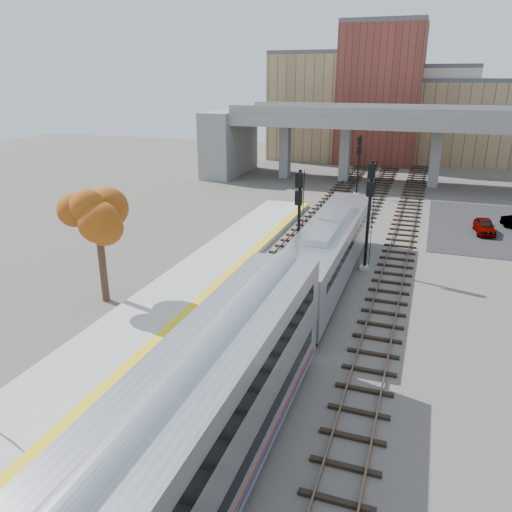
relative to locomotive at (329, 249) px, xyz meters
The scene contains 13 objects.
ground 10.87m from the locomotive, 95.40° to the right, with size 160.00×160.00×0.00m, color #47423D.
platform 13.58m from the locomotive, 127.95° to the right, with size 4.50×60.00×0.35m, color #9E9E99.
yellow_strip 12.49m from the locomotive, 120.97° to the right, with size 0.70×60.00×0.01m, color yellow.
tracks 2.92m from the locomotive, 91.99° to the left, with size 10.70×95.00×0.25m.
overpass 34.82m from the locomotive, 83.50° to the left, with size 54.00×12.00×9.50m.
buildings_far 56.27m from the locomotive, 89.73° to the left, with size 43.00×21.00×20.60m.
parking_lot 21.85m from the locomotive, 53.27° to the left, with size 14.00×18.00×0.04m, color black.
locomotive is the anchor object (origin of this frame).
signal_mast_near 2.51m from the locomotive, behind, with size 0.60×0.64×7.28m.
signal_mast_mid 3.98m from the locomotive, 56.60° to the left, with size 0.60×0.64×7.63m.
signal_mast_far 26.27m from the locomotive, 94.59° to the left, with size 0.60×0.64×6.75m.
tree 14.44m from the locomotive, 148.75° to the right, with size 3.60×3.60×7.27m.
car_a 18.54m from the locomotive, 55.18° to the left, with size 1.51×3.75×1.28m, color #99999E.
Camera 1 is at (6.65, -19.71, 12.76)m, focal length 35.00 mm.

